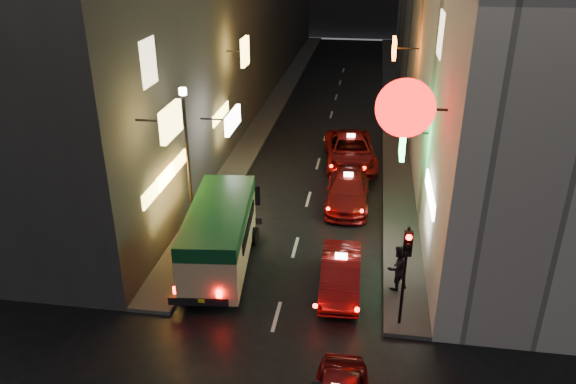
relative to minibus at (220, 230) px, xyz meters
The scene contains 9 objects.
sidewalk_left 22.95m from the minibus, 94.22° to the left, with size 1.50×52.00×0.15m, color #423F3D.
sidewalk_right 23.88m from the minibus, 73.38° to the left, with size 1.50×52.00×0.15m, color #423F3D.
minibus is the anchor object (origin of this frame).
taxi_second 4.68m from the minibus, ahead, with size 2.09×4.78×1.67m.
taxi_third 7.61m from the minibus, 54.35° to the left, with size 2.15×5.11×1.79m.
taxi_far 11.78m from the minibus, 68.63° to the left, with size 3.07×6.06×2.02m.
pedestrian_sidewalk 6.54m from the minibus, ahead, with size 0.72×0.45×1.90m, color black.
traffic_light 7.18m from the minibus, 22.31° to the right, with size 0.26×0.43×3.50m.
lamp_post 3.25m from the minibus, 131.69° to the left, with size 0.28×0.28×6.22m.
Camera 1 is at (2.64, -6.33, 11.66)m, focal length 35.00 mm.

